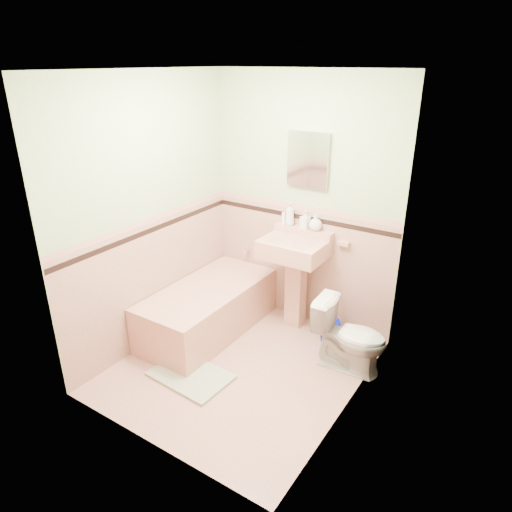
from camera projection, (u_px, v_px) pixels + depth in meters
The scene contains 32 objects.
floor at pixel (241, 366), 4.17m from camera, with size 2.20×2.20×0.00m, color tan.
ceiling at pixel (236, 69), 3.18m from camera, with size 2.20×2.20×0.00m, color white.
wall_back at pixel (303, 204), 4.52m from camera, with size 2.50×2.50×0.00m, color beige.
wall_front at pixel (137, 291), 2.83m from camera, with size 2.50×2.50×0.00m, color beige.
wall_left at pixel (149, 216), 4.18m from camera, with size 2.50×2.50×0.00m, color beige.
wall_right at pixel (357, 266), 3.17m from camera, with size 2.50×2.50×0.00m, color beige.
wainscot_back at pixel (300, 265), 4.77m from camera, with size 2.00×2.00×0.00m, color tan.
wainscot_front at pixel (148, 376), 3.09m from camera, with size 2.00×2.00×0.00m, color tan.
wainscot_left at pixel (156, 281), 4.43m from camera, with size 2.20×2.20×0.00m, color tan.
wainscot_right at pixel (348, 344), 3.44m from camera, with size 2.20×2.20×0.00m, color tan.
accent_back at pixel (302, 217), 4.56m from camera, with size 2.00×2.00×0.00m, color black.
accent_front at pixel (141, 308), 2.89m from camera, with size 2.00×2.00×0.00m, color black.
accent_left at pixel (152, 230), 4.22m from camera, with size 2.20×2.20×0.00m, color black.
accent_right at pixel (353, 282), 3.24m from camera, with size 2.20×2.20×0.00m, color black.
cap_back at pixel (302, 208), 4.52m from camera, with size 2.00×2.00×0.00m, color tan.
cap_front at pixel (139, 294), 2.85m from camera, with size 2.00×2.00×0.00m, color tan.
cap_left at pixel (151, 220), 4.18m from camera, with size 2.20×2.20×0.00m, color tan.
cap_right at pixel (355, 269), 3.20m from camera, with size 2.20×2.20×0.00m, color tan.
bathtub at pixel (208, 310), 4.65m from camera, with size 0.70×1.50×0.45m, color tan.
tub_faucet at pixel (248, 251), 5.04m from camera, with size 0.04×0.04×0.12m, color silver.
sink at pixel (293, 284), 4.62m from camera, with size 0.61×0.50×0.96m, color tan, non-canonical shape.
sink_faucet at pixel (302, 237), 4.54m from camera, with size 0.02×0.02×0.10m, color silver.
medicine_cabinet at pixel (308, 160), 4.30m from camera, with size 0.41×0.04×0.52m, color white.
soap_dish at pixel (344, 243), 4.38m from camera, with size 0.11×0.07×0.04m, color tan.
soap_bottle_left at pixel (290, 214), 4.57m from camera, with size 0.09×0.09×0.23m, color #B2B2B2.
soap_bottle_mid at pixel (305, 220), 4.50m from camera, with size 0.08×0.08×0.18m, color #B2B2B2.
soap_bottle_right at pixel (316, 222), 4.44m from camera, with size 0.13×0.13×0.16m, color #B2B2B2.
tube at pixel (284, 218), 4.63m from camera, with size 0.04×0.04×0.12m, color white.
toilet at pixel (350, 336), 4.03m from camera, with size 0.36×0.64×0.65m, color white.
bucket at pixel (330, 331), 4.50m from camera, with size 0.22×0.22×0.22m, color #0510BC, non-canonical shape.
bath_mat at pixel (191, 375), 4.02m from camera, with size 0.68×0.45×0.03m, color #96A186.
shoe at pixel (181, 365), 4.09m from camera, with size 0.15×0.07×0.06m, color #BF1E59.
Camera 1 is at (1.99, -2.81, 2.56)m, focal length 32.23 mm.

